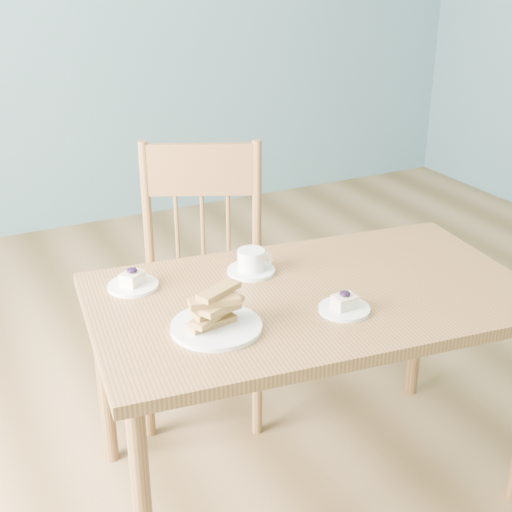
# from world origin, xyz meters

# --- Properties ---
(room) EXTENTS (5.01, 5.01, 2.71)m
(room) POSITION_xyz_m (0.00, 0.00, 1.35)
(room) COLOR #9B7448
(room) RESTS_ON ground
(dining_table) EXTENTS (1.39, 0.90, 0.70)m
(dining_table) POSITION_xyz_m (-0.17, -0.17, 0.63)
(dining_table) COLOR #A2653D
(dining_table) RESTS_ON ground
(dining_chair) EXTENTS (0.60, 0.59, 1.00)m
(dining_chair) POSITION_xyz_m (-0.28, 0.41, 0.51)
(dining_chair) COLOR #A2653D
(dining_chair) RESTS_ON ground
(cheesecake_plate_near) EXTENTS (0.15, 0.15, 0.06)m
(cheesecake_plate_near) POSITION_xyz_m (-0.15, -0.31, 0.72)
(cheesecake_plate_near) COLOR white
(cheesecake_plate_near) RESTS_ON dining_table
(cheesecake_plate_far) EXTENTS (0.15, 0.15, 0.06)m
(cheesecake_plate_far) POSITION_xyz_m (-0.64, 0.10, 0.72)
(cheesecake_plate_far) COLOR white
(cheesecake_plate_far) RESTS_ON dining_table
(coffee_cup) EXTENTS (0.15, 0.15, 0.08)m
(coffee_cup) POSITION_xyz_m (-0.27, 0.03, 0.73)
(coffee_cup) COLOR white
(coffee_cup) RESTS_ON dining_table
(biscotti_plate) EXTENTS (0.25, 0.25, 0.12)m
(biscotti_plate) POSITION_xyz_m (-0.51, -0.24, 0.74)
(biscotti_plate) COLOR white
(biscotti_plate) RESTS_ON dining_table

